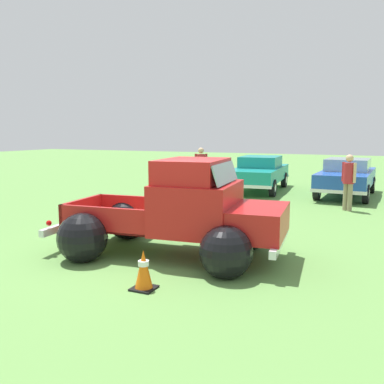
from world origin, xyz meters
name	(u,v)px	position (x,y,z in m)	size (l,w,h in m)	color
ground_plane	(167,254)	(0.00, 0.00, 0.00)	(80.00, 80.00, 0.00)	#609347
vintage_pickup_truck	(185,218)	(0.39, 0.04, 0.76)	(4.77, 3.10, 1.96)	black
show_car_0	(260,172)	(-0.72, 9.75, 0.78)	(2.10, 4.69, 1.43)	black
show_car_1	(347,176)	(2.73, 9.57, 0.78)	(2.04, 4.51, 1.43)	black
spectator_1	(201,166)	(-2.87, 8.53, 1.04)	(0.52, 0.45, 1.81)	black
spectator_2	(349,179)	(2.99, 6.44, 1.00)	(0.48, 0.48, 1.75)	gray
lane_cone_0	(144,270)	(0.56, -1.84, 0.31)	(0.36, 0.36, 0.63)	black
lane_cone_1	(220,215)	(0.11, 2.76, 0.31)	(0.36, 0.36, 0.63)	black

